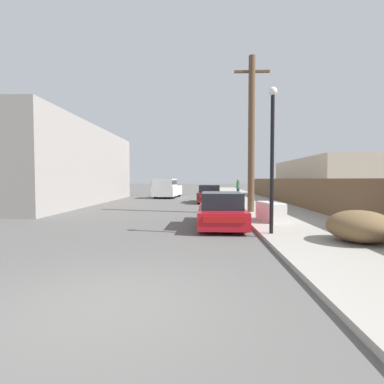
{
  "coord_description": "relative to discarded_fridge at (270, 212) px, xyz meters",
  "views": [
    {
      "loc": [
        1.41,
        -4.1,
        1.83
      ],
      "look_at": [
        0.77,
        12.42,
        1.1
      ],
      "focal_mm": 28.0,
      "sensor_mm": 36.0,
      "label": 1
    }
  ],
  "objects": [
    {
      "name": "ground_plane",
      "position": [
        -4.13,
        -8.1,
        -0.5
      ],
      "size": [
        220.0,
        220.0,
        0.0
      ],
      "primitive_type": "plane",
      "color": "#595654"
    },
    {
      "name": "sidewalk_curb",
      "position": [
        1.17,
        15.4,
        -0.44
      ],
      "size": [
        4.2,
        63.0,
        0.12
      ],
      "primitive_type": "cube",
      "color": "#9E998E",
      "rests_on": "ground"
    },
    {
      "name": "discarded_fridge",
      "position": [
        0.0,
        0.0,
        0.0
      ],
      "size": [
        0.94,
        1.73,
        0.79
      ],
      "rotation": [
        0.0,
        0.0,
        0.19
      ],
      "color": "silver",
      "rests_on": "sidewalk_curb"
    },
    {
      "name": "parked_sports_car_red",
      "position": [
        -2.03,
        -0.65,
        0.09
      ],
      "size": [
        1.78,
        4.57,
        1.32
      ],
      "rotation": [
        0.0,
        0.0,
        -0.02
      ],
      "color": "red",
      "rests_on": "ground"
    },
    {
      "name": "car_parked_mid",
      "position": [
        -2.26,
        10.83,
        0.14
      ],
      "size": [
        1.9,
        4.29,
        1.37
      ],
      "rotation": [
        0.0,
        0.0,
        -0.04
      ],
      "color": "#5B1E19",
      "rests_on": "ground"
    },
    {
      "name": "pickup_truck",
      "position": [
        -6.25,
        16.5,
        0.42
      ],
      "size": [
        2.42,
        5.36,
        1.84
      ],
      "rotation": [
        0.0,
        0.0,
        3.06
      ],
      "color": "silver",
      "rests_on": "ground"
    },
    {
      "name": "utility_pole",
      "position": [
        -0.25,
        3.44,
        3.7
      ],
      "size": [
        1.8,
        0.34,
        7.98
      ],
      "color": "brown",
      "rests_on": "sidewalk_curb"
    },
    {
      "name": "street_lamp",
      "position": [
        -0.59,
        -2.8,
        2.26
      ],
      "size": [
        0.26,
        0.26,
        4.53
      ],
      "color": "black",
      "rests_on": "sidewalk_curb"
    },
    {
      "name": "brush_pile",
      "position": [
        1.51,
        -3.99,
        0.05
      ],
      "size": [
        1.69,
        1.77,
        0.86
      ],
      "color": "brown",
      "rests_on": "sidewalk_curb"
    },
    {
      "name": "wooden_fence",
      "position": [
        3.12,
        7.48,
        0.48
      ],
      "size": [
        0.08,
        34.23,
        1.73
      ],
      "primitive_type": "cube",
      "color": "brown",
      "rests_on": "sidewalk_curb"
    },
    {
      "name": "building_left_block",
      "position": [
        -13.81,
        9.62,
        2.3
      ],
      "size": [
        7.0,
        17.26,
        5.6
      ],
      "primitive_type": "cube",
      "color": "gray",
      "rests_on": "ground"
    },
    {
      "name": "building_right_house",
      "position": [
        8.54,
        15.29,
        1.3
      ],
      "size": [
        6.0,
        14.32,
        3.6
      ],
      "primitive_type": "cube",
      "color": "beige",
      "rests_on": "ground"
    },
    {
      "name": "pedestrian",
      "position": [
        0.62,
        16.85,
        0.48
      ],
      "size": [
        0.34,
        0.34,
        1.68
      ],
      "color": "#282D42",
      "rests_on": "sidewalk_curb"
    }
  ]
}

